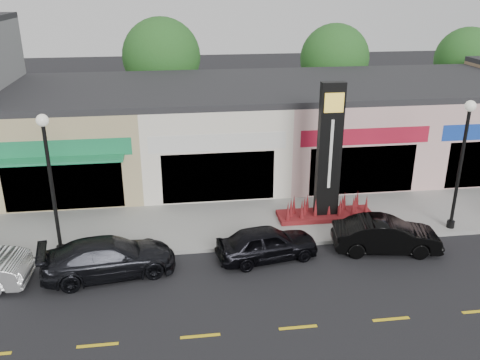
{
  "coord_description": "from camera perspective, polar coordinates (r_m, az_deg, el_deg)",
  "views": [
    {
      "loc": [
        -3.52,
        -15.49,
        9.89
      ],
      "look_at": [
        -0.83,
        4.0,
        2.2
      ],
      "focal_mm": 38.0,
      "sensor_mm": 36.0,
      "label": 1
    }
  ],
  "objects": [
    {
      "name": "pylon_sign",
      "position": [
        22.09,
        9.83,
        0.86
      ],
      "size": [
        4.2,
        1.3,
        6.0
      ],
      "color": "maroon",
      "rests_on": "sidewalk"
    },
    {
      "name": "shop_beige",
      "position": [
        28.41,
        -17.72,
        5.03
      ],
      "size": [
        7.0,
        10.85,
        4.8
      ],
      "color": "tan",
      "rests_on": "ground"
    },
    {
      "name": "car_dark_sedan",
      "position": [
        18.99,
        -14.52,
        -8.41
      ],
      "size": [
        2.68,
        4.99,
        1.37
      ],
      "primitive_type": "imported",
      "rotation": [
        0.0,
        0.0,
        1.74
      ],
      "color": "black",
      "rests_on": "ground"
    },
    {
      "name": "shop_pink_w",
      "position": [
        29.4,
        10.36,
        6.23
      ],
      "size": [
        7.0,
        10.01,
        4.8
      ],
      "color": "#CAA19A",
      "rests_on": "ground"
    },
    {
      "name": "shop_pink_e",
      "position": [
        32.25,
        22.35,
        6.3
      ],
      "size": [
        7.0,
        10.01,
        4.8
      ],
      "color": "#CAA19A",
      "rests_on": "ground"
    },
    {
      "name": "lamp_west_near",
      "position": [
        19.62,
        -20.58,
        0.85
      ],
      "size": [
        0.44,
        0.44,
        5.47
      ],
      "color": "black",
      "rests_on": "sidewalk"
    },
    {
      "name": "curb",
      "position": [
        20.45,
        3.07,
        -7.37
      ],
      "size": [
        52.0,
        0.2,
        0.15
      ],
      "primitive_type": "cube",
      "color": "gray",
      "rests_on": "ground"
    },
    {
      "name": "tree_rear_west",
      "position": [
        35.3,
        -8.8,
        13.5
      ],
      "size": [
        5.2,
        5.2,
        7.83
      ],
      "color": "#382619",
      "rests_on": "ground"
    },
    {
      "name": "ground",
      "position": [
        18.71,
        4.28,
        -10.63
      ],
      "size": [
        120.0,
        120.0,
        0.0
      ],
      "primitive_type": "plane",
      "color": "black",
      "rests_on": "ground"
    },
    {
      "name": "tree_rear_east",
      "position": [
        41.41,
        24.12,
        12.25
      ],
      "size": [
        4.6,
        4.6,
        6.94
      ],
      "color": "#382619",
      "rests_on": "ground"
    },
    {
      "name": "car_black_sedan",
      "position": [
        19.41,
        3.06,
        -7.09
      ],
      "size": [
        2.2,
        4.07,
        1.32
      ],
      "primitive_type": "imported",
      "rotation": [
        0.0,
        0.0,
        1.75
      ],
      "color": "black",
      "rests_on": "ground"
    },
    {
      "name": "tree_rear_mid",
      "position": [
        37.18,
        10.57,
        13.26
      ],
      "size": [
        4.8,
        4.8,
        7.29
      ],
      "color": "#382619",
      "rests_on": "ground"
    },
    {
      "name": "car_black_conv",
      "position": [
        20.7,
        16.09,
        -5.99
      ],
      "size": [
        2.06,
        4.29,
        1.36
      ],
      "primitive_type": "imported",
      "rotation": [
        0.0,
        0.0,
        1.41
      ],
      "color": "black",
      "rests_on": "ground"
    },
    {
      "name": "sidewalk",
      "position": [
        22.41,
        2.0,
        -4.64
      ],
      "size": [
        52.0,
        4.3,
        0.15
      ],
      "primitive_type": "cube",
      "color": "gray",
      "rests_on": "ground"
    },
    {
      "name": "lamp_east_near",
      "position": [
        22.3,
        23.71,
        2.79
      ],
      "size": [
        0.44,
        0.44,
        5.47
      ],
      "color": "black",
      "rests_on": "sidewalk"
    },
    {
      "name": "shop_cream",
      "position": [
        28.06,
        -3.45,
        5.82
      ],
      "size": [
        7.0,
        10.01,
        4.8
      ],
      "color": "silver",
      "rests_on": "ground"
    }
  ]
}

